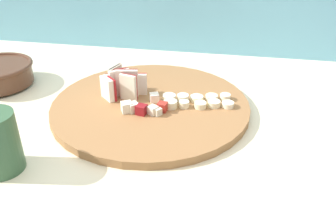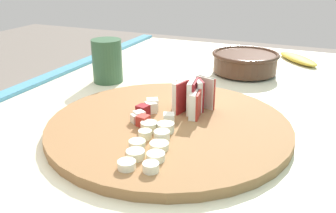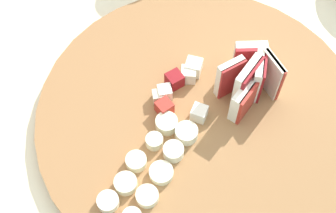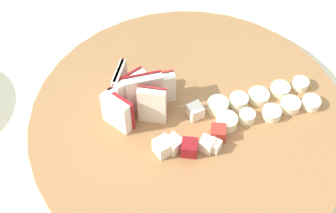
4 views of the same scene
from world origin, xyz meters
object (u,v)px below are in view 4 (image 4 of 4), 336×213
banana_slice_rows (259,104)px  apple_dice_pile (190,139)px  cutting_board (189,122)px  apple_wedge_fan (136,96)px

banana_slice_rows → apple_dice_pile: bearing=-153.0°
cutting_board → banana_slice_rows: bearing=6.0°
cutting_board → apple_wedge_fan: (-0.07, 0.02, 0.04)m
apple_wedge_fan → banana_slice_rows: 0.17m
cutting_board → apple_dice_pile: apple_dice_pile is taller
cutting_board → apple_wedge_fan: 0.08m
apple_wedge_fan → banana_slice_rows: (0.17, -0.01, -0.02)m
apple_dice_pile → banana_slice_rows: bearing=27.0°
cutting_board → apple_wedge_fan: apple_wedge_fan is taller
apple_dice_pile → banana_slice_rows: size_ratio=0.63×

